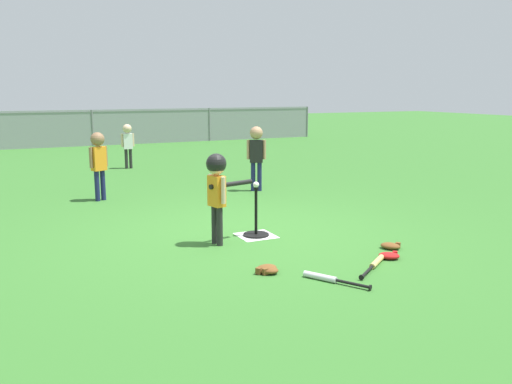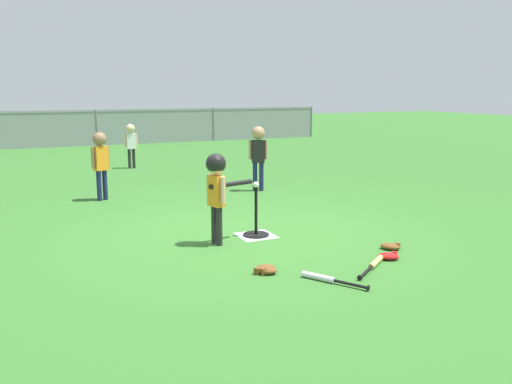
{
  "view_description": "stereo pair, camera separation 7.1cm",
  "coord_description": "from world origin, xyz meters",
  "px_view_note": "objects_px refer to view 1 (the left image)",
  "views": [
    {
      "loc": [
        -2.68,
        -5.95,
        1.77
      ],
      "look_at": [
        0.07,
        -0.2,
        0.55
      ],
      "focal_mm": 37.48,
      "sensor_mm": 36.0,
      "label": 1
    },
    {
      "loc": [
        -2.61,
        -5.98,
        1.77
      ],
      "look_at": [
        0.07,
        -0.2,
        0.55
      ],
      "focal_mm": 37.48,
      "sensor_mm": 36.0,
      "label": 2
    }
  ],
  "objects_px": {
    "fielder_deep_center": "(128,140)",
    "glove_tossed_aside": "(391,246)",
    "spare_bat_silver": "(327,278)",
    "spare_bat_wood": "(375,264)",
    "baseball_on_tee": "(256,185)",
    "fielder_deep_right": "(98,157)",
    "glove_by_plate": "(267,270)",
    "glove_outfield_drop": "(389,256)",
    "glove_near_bats": "(266,268)",
    "batter_child": "(217,180)",
    "fielder_near_left": "(256,150)",
    "batting_tee": "(256,229)"
  },
  "relations": [
    {
      "from": "fielder_deep_center",
      "to": "glove_tossed_aside",
      "type": "distance_m",
      "value": 7.75
    },
    {
      "from": "spare_bat_silver",
      "to": "spare_bat_wood",
      "type": "relative_size",
      "value": 1.0
    },
    {
      "from": "baseball_on_tee",
      "to": "fielder_deep_right",
      "type": "bearing_deg",
      "value": 114.18
    },
    {
      "from": "glove_by_plate",
      "to": "glove_outfield_drop",
      "type": "bearing_deg",
      "value": -6.32
    },
    {
      "from": "fielder_deep_center",
      "to": "fielder_deep_right",
      "type": "bearing_deg",
      "value": -109.36
    },
    {
      "from": "glove_near_bats",
      "to": "spare_bat_wood",
      "type": "bearing_deg",
      "value": -17.24
    },
    {
      "from": "batter_child",
      "to": "glove_tossed_aside",
      "type": "distance_m",
      "value": 2.1
    },
    {
      "from": "batter_child",
      "to": "fielder_deep_right",
      "type": "distance_m",
      "value": 3.27
    },
    {
      "from": "spare_bat_silver",
      "to": "glove_near_bats",
      "type": "relative_size",
      "value": 2.52
    },
    {
      "from": "fielder_deep_right",
      "to": "fielder_deep_center",
      "type": "distance_m",
      "value": 3.65
    },
    {
      "from": "batter_child",
      "to": "glove_near_bats",
      "type": "relative_size",
      "value": 4.41
    },
    {
      "from": "fielder_deep_right",
      "to": "spare_bat_silver",
      "type": "xyz_separation_m",
      "value": [
        1.27,
        -4.75,
        -0.68
      ]
    },
    {
      "from": "spare_bat_wood",
      "to": "glove_outfield_drop",
      "type": "relative_size",
      "value": 2.24
    },
    {
      "from": "baseball_on_tee",
      "to": "glove_by_plate",
      "type": "relative_size",
      "value": 0.27
    },
    {
      "from": "batter_child",
      "to": "spare_bat_wood",
      "type": "relative_size",
      "value": 1.75
    },
    {
      "from": "batter_child",
      "to": "fielder_near_left",
      "type": "relative_size",
      "value": 0.93
    },
    {
      "from": "fielder_deep_right",
      "to": "glove_tossed_aside",
      "type": "distance_m",
      "value": 4.92
    },
    {
      "from": "baseball_on_tee",
      "to": "fielder_deep_center",
      "type": "height_order",
      "value": "fielder_deep_center"
    },
    {
      "from": "baseball_on_tee",
      "to": "fielder_near_left",
      "type": "bearing_deg",
      "value": 64.37
    },
    {
      "from": "batter_child",
      "to": "fielder_deep_center",
      "type": "height_order",
      "value": "batter_child"
    },
    {
      "from": "baseball_on_tee",
      "to": "glove_by_plate",
      "type": "xyz_separation_m",
      "value": [
        -0.49,
        -1.29,
        -0.6
      ]
    },
    {
      "from": "fielder_deep_right",
      "to": "glove_by_plate",
      "type": "xyz_separation_m",
      "value": [
        0.87,
        -4.31,
        -0.68
      ]
    },
    {
      "from": "fielder_deep_right",
      "to": "spare_bat_wood",
      "type": "distance_m",
      "value": 5.04
    },
    {
      "from": "batting_tee",
      "to": "batter_child",
      "type": "bearing_deg",
      "value": -165.54
    },
    {
      "from": "spare_bat_wood",
      "to": "glove_tossed_aside",
      "type": "height_order",
      "value": "glove_tossed_aside"
    },
    {
      "from": "fielder_deep_right",
      "to": "fielder_deep_center",
      "type": "bearing_deg",
      "value": 70.64
    },
    {
      "from": "glove_outfield_drop",
      "to": "batting_tee",
      "type": "bearing_deg",
      "value": 121.67
    },
    {
      "from": "glove_tossed_aside",
      "to": "glove_outfield_drop",
      "type": "xyz_separation_m",
      "value": [
        -0.25,
        -0.28,
        0.0
      ]
    },
    {
      "from": "fielder_deep_right",
      "to": "fielder_deep_center",
      "type": "height_order",
      "value": "fielder_deep_right"
    },
    {
      "from": "glove_by_plate",
      "to": "glove_outfield_drop",
      "type": "xyz_separation_m",
      "value": [
        1.38,
        -0.15,
        0.0
      ]
    },
    {
      "from": "batting_tee",
      "to": "glove_tossed_aside",
      "type": "height_order",
      "value": "batting_tee"
    },
    {
      "from": "batting_tee",
      "to": "spare_bat_silver",
      "type": "distance_m",
      "value": 1.73
    },
    {
      "from": "fielder_deep_center",
      "to": "spare_bat_wood",
      "type": "height_order",
      "value": "fielder_deep_center"
    },
    {
      "from": "spare_bat_wood",
      "to": "batter_child",
      "type": "bearing_deg",
      "value": 128.66
    },
    {
      "from": "spare_bat_silver",
      "to": "glove_by_plate",
      "type": "distance_m",
      "value": 0.6
    },
    {
      "from": "spare_bat_silver",
      "to": "glove_outfield_drop",
      "type": "distance_m",
      "value": 1.02
    },
    {
      "from": "fielder_deep_center",
      "to": "fielder_near_left",
      "type": "bearing_deg",
      "value": -68.93
    },
    {
      "from": "batter_child",
      "to": "glove_near_bats",
      "type": "height_order",
      "value": "batter_child"
    },
    {
      "from": "fielder_near_left",
      "to": "glove_tossed_aside",
      "type": "bearing_deg",
      "value": -92.38
    },
    {
      "from": "baseball_on_tee",
      "to": "glove_near_bats",
      "type": "distance_m",
      "value": 1.47
    },
    {
      "from": "fielder_deep_right",
      "to": "fielder_near_left",
      "type": "xyz_separation_m",
      "value": [
        2.66,
        -0.32,
        0.02
      ]
    },
    {
      "from": "glove_outfield_drop",
      "to": "fielder_near_left",
      "type": "bearing_deg",
      "value": 84.34
    },
    {
      "from": "spare_bat_silver",
      "to": "glove_near_bats",
      "type": "height_order",
      "value": "glove_near_bats"
    },
    {
      "from": "fielder_near_left",
      "to": "glove_outfield_drop",
      "type": "distance_m",
      "value": 4.22
    },
    {
      "from": "fielder_near_left",
      "to": "glove_by_plate",
      "type": "xyz_separation_m",
      "value": [
        -1.79,
        -3.99,
        -0.7
      ]
    },
    {
      "from": "fielder_near_left",
      "to": "glove_outfield_drop",
      "type": "relative_size",
      "value": 4.21
    },
    {
      "from": "spare_bat_silver",
      "to": "fielder_deep_right",
      "type": "bearing_deg",
      "value": 104.97
    },
    {
      "from": "spare_bat_wood",
      "to": "fielder_deep_center",
      "type": "bearing_deg",
      "value": 95.24
    },
    {
      "from": "fielder_near_left",
      "to": "spare_bat_silver",
      "type": "height_order",
      "value": "fielder_near_left"
    },
    {
      "from": "glove_outfield_drop",
      "to": "fielder_deep_center",
      "type": "bearing_deg",
      "value": 97.47
    }
  ]
}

